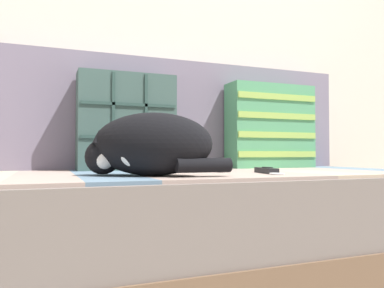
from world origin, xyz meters
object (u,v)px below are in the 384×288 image
object	(u,v)px
game_remote_far	(267,171)
sleeping_cat	(147,146)
throw_pillow_quilted	(127,122)
throw_pillow_striped	(270,126)
couch	(179,227)
game_remote_near	(219,169)

from	to	relation	value
game_remote_far	sleeping_cat	bearing A→B (deg)	-179.61
throw_pillow_quilted	throw_pillow_striped	bearing A→B (deg)	-0.04
couch	throw_pillow_quilted	distance (m)	0.48
throw_pillow_striped	sleeping_cat	bearing A→B (deg)	-148.73
throw_pillow_striped	game_remote_far	size ratio (longest dim) A/B	2.24
game_remote_far	couch	bearing A→B (deg)	140.37
sleeping_cat	game_remote_far	size ratio (longest dim) A/B	2.16
throw_pillow_quilted	couch	bearing A→B (deg)	-56.84
couch	game_remote_far	bearing A→B (deg)	-39.63
throw_pillow_quilted	sleeping_cat	xyz separation A→B (m)	(-0.02, -0.43, -0.11)
throw_pillow_quilted	sleeping_cat	bearing A→B (deg)	-93.23
couch	game_remote_far	distance (m)	0.38
game_remote_near	throw_pillow_striped	bearing A→B (deg)	32.47
throw_pillow_striped	game_remote_near	world-z (taller)	throw_pillow_striped
couch	game_remote_near	world-z (taller)	game_remote_near
throw_pillow_striped	game_remote_far	distance (m)	0.55
sleeping_cat	couch	bearing A→B (deg)	50.33
couch	sleeping_cat	xyz separation A→B (m)	(-0.17, -0.21, 0.29)
game_remote_far	throw_pillow_quilted	bearing A→B (deg)	132.51
throw_pillow_striped	game_remote_far	world-z (taller)	throw_pillow_striped
throw_pillow_striped	couch	bearing A→B (deg)	-157.37
sleeping_cat	game_remote_near	bearing A→B (deg)	29.84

